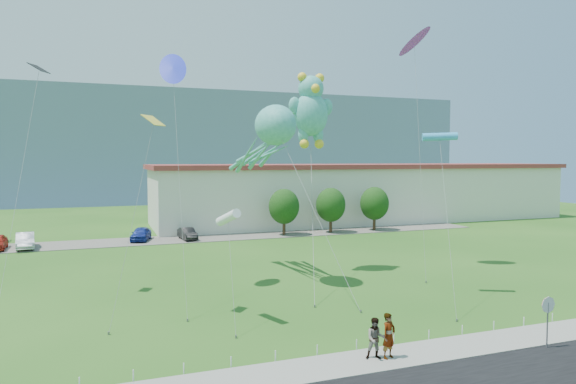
{
  "coord_description": "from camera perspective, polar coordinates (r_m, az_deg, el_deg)",
  "views": [
    {
      "loc": [
        -10.05,
        -22.19,
        8.9
      ],
      "look_at": [
        0.99,
        8.0,
        6.85
      ],
      "focal_mm": 32.0,
      "sensor_mm": 36.0,
      "label": 1
    }
  ],
  "objects": [
    {
      "name": "ground",
      "position": [
        25.93,
        4.19,
        -16.42
      ],
      "size": [
        160.0,
        160.0,
        0.0
      ],
      "primitive_type": "plane",
      "color": "#235317",
      "rests_on": "ground"
    },
    {
      "name": "sidewalk",
      "position": [
        23.6,
        7.08,
        -18.39
      ],
      "size": [
        80.0,
        2.5,
        0.1
      ],
      "primitive_type": "cube",
      "color": "gray",
      "rests_on": "ground"
    },
    {
      "name": "parking_strip",
      "position": [
        58.74,
        -10.04,
        -5.09
      ],
      "size": [
        70.0,
        6.0,
        0.06
      ],
      "primitive_type": "cube",
      "color": "#59544C",
      "rests_on": "ground"
    },
    {
      "name": "hill_ridge",
      "position": [
        142.59,
        -16.1,
        4.96
      ],
      "size": [
        160.0,
        50.0,
        25.0
      ],
      "primitive_type": "cube",
      "color": "slate",
      "rests_on": "ground"
    },
    {
      "name": "warehouse",
      "position": [
        75.52,
        8.47,
        -0.01
      ],
      "size": [
        61.0,
        15.0,
        8.2
      ],
      "color": "beige",
      "rests_on": "ground"
    },
    {
      "name": "stop_sign",
      "position": [
        27.48,
        26.91,
        -11.57
      ],
      "size": [
        0.8,
        0.07,
        2.5
      ],
      "color": "slate",
      "rests_on": "ground"
    },
    {
      "name": "rope_fence",
      "position": [
        24.74,
        5.49,
        -16.82
      ],
      "size": [
        26.05,
        0.05,
        0.5
      ],
      "color": "white",
      "rests_on": "ground"
    },
    {
      "name": "tree_near",
      "position": [
        59.91,
        -0.45,
        -1.62
      ],
      "size": [
        3.6,
        3.6,
        5.47
      ],
      "color": "#3F2B19",
      "rests_on": "ground"
    },
    {
      "name": "tree_mid",
      "position": [
        62.18,
        4.77,
        -1.44
      ],
      "size": [
        3.6,
        3.6,
        5.47
      ],
      "color": "#3F2B19",
      "rests_on": "ground"
    },
    {
      "name": "tree_far",
      "position": [
        64.92,
        9.58,
        -1.27
      ],
      "size": [
        3.6,
        3.6,
        5.47
      ],
      "color": "#3F2B19",
      "rests_on": "ground"
    },
    {
      "name": "pedestrian_left",
      "position": [
        23.96,
        11.14,
        -15.39
      ],
      "size": [
        0.86,
        0.71,
        2.01
      ],
      "primitive_type": "imported",
      "rotation": [
        0.0,
        0.0,
        0.36
      ],
      "color": "gray",
      "rests_on": "sidewalk"
    },
    {
      "name": "pedestrian_right",
      "position": [
        23.8,
        9.74,
        -15.74
      ],
      "size": [
        1.07,
        0.95,
        1.83
      ],
      "primitive_type": "imported",
      "rotation": [
        0.0,
        0.0,
        -0.34
      ],
      "color": "gray",
      "rests_on": "sidewalk"
    },
    {
      "name": "parked_car_silver",
      "position": [
        57.36,
        -27.16,
        -4.83
      ],
      "size": [
        2.18,
        4.88,
        1.56
      ],
      "primitive_type": "imported",
      "rotation": [
        0.0,
        0.0,
        0.12
      ],
      "color": "#B9BAC0",
      "rests_on": "parking_strip"
    },
    {
      "name": "parked_car_blue",
      "position": [
        58.26,
        -16.03,
        -4.49
      ],
      "size": [
        2.84,
        4.59,
        1.46
      ],
      "primitive_type": "imported",
      "rotation": [
        0.0,
        0.0,
        -0.28
      ],
      "color": "navy",
      "rests_on": "parking_strip"
    },
    {
      "name": "parked_car_black",
      "position": [
        57.86,
        -11.11,
        -4.55
      ],
      "size": [
        1.8,
        4.06,
        1.29
      ],
      "primitive_type": "imported",
      "rotation": [
        0.0,
        0.0,
        0.11
      ],
      "color": "black",
      "rests_on": "parking_strip"
    },
    {
      "name": "octopus_kite",
      "position": [
        37.29,
        -2.08,
        6.08
      ],
      "size": [
        3.96,
        15.35,
        12.69
      ],
      "color": "teal",
      "rests_on": "ground"
    },
    {
      "name": "teddy_bear_kite",
      "position": [
        40.62,
        2.57,
        9.24
      ],
      "size": [
        5.53,
        10.63,
        15.62
      ],
      "color": "teal",
      "rests_on": "ground"
    },
    {
      "name": "small_kite_blue",
      "position": [
        36.34,
        -12.65,
        12.79
      ],
      "size": [
        1.8,
        8.64,
        15.75
      ],
      "color": "#2533D1",
      "rests_on": "ground"
    },
    {
      "name": "small_kite_black",
      "position": [
        35.93,
        -26.4,
        9.4
      ],
      "size": [
        2.34,
        9.07,
        15.15
      ],
      "color": "black",
      "rests_on": "ground"
    },
    {
      "name": "small_kite_cyan",
      "position": [
        34.69,
        16.52,
        5.77
      ],
      "size": [
        2.79,
        6.36,
        10.8
      ],
      "color": "#329FE3",
      "rests_on": "ground"
    },
    {
      "name": "small_kite_white",
      "position": [
        27.97,
        -6.68,
        -2.91
      ],
      "size": [
        0.58,
        3.87,
        6.18
      ],
      "color": "white",
      "rests_on": "ground"
    },
    {
      "name": "small_kite_yellow",
      "position": [
        29.58,
        -15.2,
        5.39
      ],
      "size": [
        3.33,
        3.36,
        11.51
      ],
      "color": "gold",
      "rests_on": "ground"
    },
    {
      "name": "small_kite_purple",
      "position": [
        44.17,
        13.89,
        15.4
      ],
      "size": [
        3.18,
        6.02,
        19.12
      ],
      "color": "purple",
      "rests_on": "ground"
    }
  ]
}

